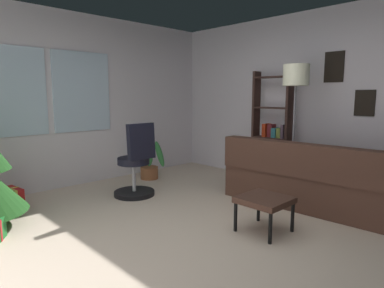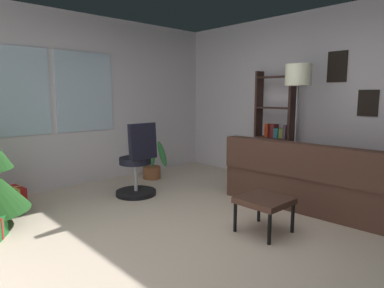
{
  "view_description": "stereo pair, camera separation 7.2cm",
  "coord_description": "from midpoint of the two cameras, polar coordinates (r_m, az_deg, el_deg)",
  "views": [
    {
      "loc": [
        -2.25,
        -2.16,
        1.39
      ],
      "look_at": [
        0.19,
        0.37,
        0.87
      ],
      "focal_mm": 31.24,
      "sensor_mm": 36.0,
      "label": 1
    },
    {
      "loc": [
        -2.2,
        -2.21,
        1.39
      ],
      "look_at": [
        0.19,
        0.37,
        0.87
      ],
      "focal_mm": 31.24,
      "sensor_mm": 36.0,
      "label": 2
    }
  ],
  "objects": [
    {
      "name": "office_chair",
      "position": [
        4.66,
        -9.99,
        -3.97
      ],
      "size": [
        0.56,
        0.56,
        1.02
      ],
      "color": "black",
      "rests_on": "ground_plane"
    },
    {
      "name": "wall_back_with_windows",
      "position": [
        5.43,
        -20.17,
        7.03
      ],
      "size": [
        4.96,
        0.12,
        2.61
      ],
      "color": "silver",
      "rests_on": "ground_plane"
    },
    {
      "name": "ground_plane",
      "position": [
        3.44,
        1.51,
        -16.43
      ],
      "size": [
        4.96,
        5.47,
        0.1
      ],
      "primitive_type": "cube",
      "color": "beige"
    },
    {
      "name": "couch",
      "position": [
        4.55,
        20.84,
        -6.06
      ],
      "size": [
        1.61,
        2.12,
        0.83
      ],
      "color": "#462C22",
      "rests_on": "ground_plane"
    },
    {
      "name": "footstool",
      "position": [
        3.51,
        11.68,
        -9.64
      ],
      "size": [
        0.47,
        0.47,
        0.36
      ],
      "color": "#462C22",
      "rests_on": "ground_plane"
    },
    {
      "name": "floor_lamp",
      "position": [
        4.71,
        16.86,
        9.52
      ],
      "size": [
        0.34,
        0.34,
        1.79
      ],
      "color": "slate",
      "rests_on": "ground_plane"
    },
    {
      "name": "potted_plant",
      "position": [
        5.63,
        -7.55,
        -3.79
      ],
      "size": [
        0.39,
        0.43,
        0.65
      ],
      "color": "brown",
      "rests_on": "ground_plane"
    },
    {
      "name": "wall_right_with_frames",
      "position": [
        5.23,
        21.53,
        6.87
      ],
      "size": [
        0.12,
        5.47,
        2.61
      ],
      "color": "silver",
      "rests_on": "ground_plane"
    },
    {
      "name": "bookshelf",
      "position": [
        5.38,
        13.08,
        1.72
      ],
      "size": [
        0.18,
        0.64,
        1.76
      ],
      "color": "#36221D",
      "rests_on": "ground_plane"
    },
    {
      "name": "gift_box_red",
      "position": [
        4.89,
        -28.99,
        -7.91
      ],
      "size": [
        0.25,
        0.38,
        0.23
      ],
      "color": "red",
      "rests_on": "ground_plane"
    }
  ]
}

